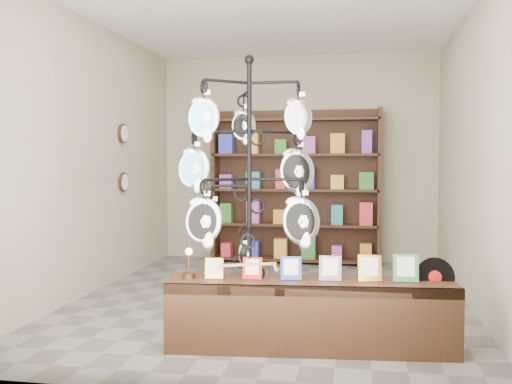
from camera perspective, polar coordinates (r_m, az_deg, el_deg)
ground at (r=6.09m, az=1.49°, el=-10.73°), size 5.00×5.00×0.00m
room_envelope at (r=5.93m, az=1.51°, el=6.91°), size 5.00×5.00×5.00m
display_tree at (r=4.41m, az=-0.67°, el=1.24°), size 1.21×1.21×2.27m
front_shelf at (r=4.52m, az=5.47°, el=-12.07°), size 2.23×0.66×0.78m
back_shelving at (r=8.20m, az=3.96°, el=0.08°), size 2.42×0.36×2.20m
wall_clocks at (r=7.24m, az=-13.10°, el=3.35°), size 0.03×0.24×0.84m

